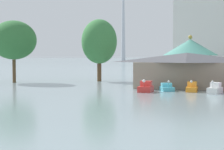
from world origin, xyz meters
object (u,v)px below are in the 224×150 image
(pedal_boat_cyan, at_px, (167,88))
(green_roof_pavilion, at_px, (190,58))
(pedal_boat_orange, at_px, (192,88))
(boathouse, at_px, (187,70))
(shoreline_tree_mid, at_px, (99,42))
(pedal_boat_red, at_px, (146,88))
(pedal_boat_white, at_px, (215,89))
(shoreline_tree_tall_left, at_px, (14,40))

(pedal_boat_cyan, bearing_deg, green_roof_pavilion, 150.97)
(pedal_boat_orange, bearing_deg, pedal_boat_cyan, -91.68)
(boathouse, distance_m, shoreline_tree_mid, 20.35)
(pedal_boat_red, xyz_separation_m, pedal_boat_white, (8.80, 0.11, -0.03))
(pedal_boat_cyan, bearing_deg, boathouse, 136.88)
(shoreline_tree_tall_left, distance_m, shoreline_tree_mid, 15.33)
(pedal_boat_orange, bearing_deg, pedal_boat_white, 61.73)
(pedal_boat_cyan, distance_m, shoreline_tree_tall_left, 30.16)
(pedal_boat_cyan, relative_size, pedal_boat_white, 1.00)
(boathouse, distance_m, shoreline_tree_tall_left, 30.75)
(pedal_boat_white, xyz_separation_m, shoreline_tree_tall_left, (-33.85, 11.94, 6.93))
(pedal_boat_cyan, height_order, pedal_boat_orange, pedal_boat_orange)
(pedal_boat_red, xyz_separation_m, boathouse, (5.02, 7.76, 2.13))
(pedal_boat_cyan, height_order, green_roof_pavilion, green_roof_pavilion)
(pedal_boat_cyan, xyz_separation_m, pedal_boat_orange, (3.35, -0.29, 0.10))
(pedal_boat_orange, height_order, shoreline_tree_mid, shoreline_tree_mid)
(pedal_boat_cyan, relative_size, shoreline_tree_mid, 0.24)
(pedal_boat_white, distance_m, shoreline_tree_tall_left, 36.56)
(pedal_boat_white, height_order, boathouse, boathouse)
(pedal_boat_cyan, height_order, shoreline_tree_mid, shoreline_tree_mid)
(pedal_boat_red, bearing_deg, shoreline_tree_tall_left, -110.83)
(pedal_boat_red, xyz_separation_m, pedal_boat_orange, (5.91, 1.88, -0.05))
(shoreline_tree_tall_left, height_order, shoreline_tree_mid, shoreline_tree_mid)
(pedal_boat_red, relative_size, pedal_boat_white, 0.97)
(green_roof_pavilion, distance_m, shoreline_tree_tall_left, 30.94)
(pedal_boat_cyan, bearing_deg, pedal_boat_white, 52.46)
(green_roof_pavilion, xyz_separation_m, shoreline_tree_tall_left, (-30.26, -5.62, 3.16))
(green_roof_pavilion, relative_size, shoreline_tree_mid, 0.82)
(boathouse, relative_size, shoreline_tree_tall_left, 1.47)
(boathouse, xyz_separation_m, green_roof_pavilion, (0.18, 9.91, 1.61))
(pedal_boat_cyan, bearing_deg, pedal_boat_red, -69.11)
(pedal_boat_red, xyz_separation_m, shoreline_tree_tall_left, (-25.05, 12.05, 6.90))
(pedal_boat_white, distance_m, shoreline_tree_mid, 28.39)
(shoreline_tree_tall_left, bearing_deg, pedal_boat_cyan, -19.70)
(pedal_boat_cyan, xyz_separation_m, pedal_boat_white, (6.24, -2.05, 0.13))
(pedal_boat_orange, xyz_separation_m, green_roof_pavilion, (-0.70, 15.79, 3.80))
(green_roof_pavilion, height_order, shoreline_tree_mid, shoreline_tree_mid)
(pedal_boat_cyan, xyz_separation_m, shoreline_tree_mid, (-13.90, 16.75, 6.93))
(pedal_boat_red, relative_size, boathouse, 0.17)
(boathouse, bearing_deg, green_roof_pavilion, 88.94)
(boathouse, xyz_separation_m, shoreline_tree_mid, (-16.37, 11.15, 4.65))
(pedal_boat_orange, height_order, green_roof_pavilion, green_roof_pavilion)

